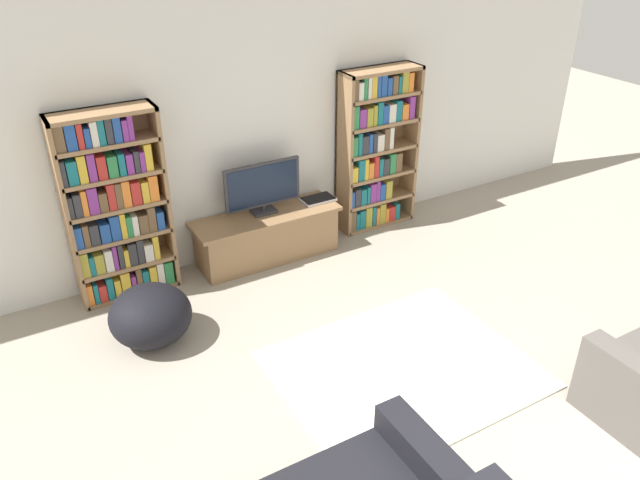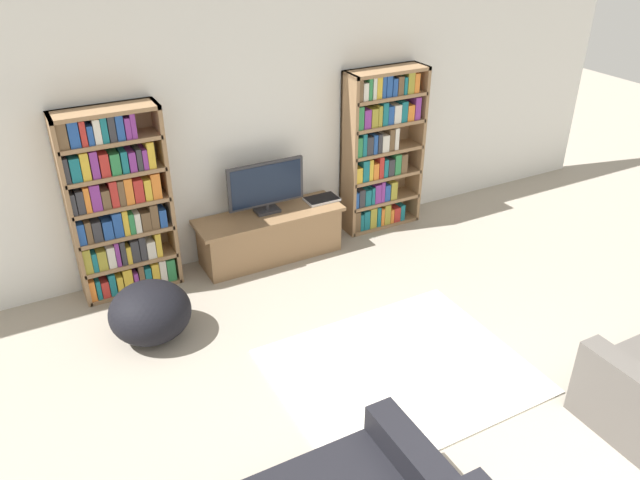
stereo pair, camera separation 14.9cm
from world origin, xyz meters
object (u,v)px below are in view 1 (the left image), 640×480
(bookshelf_left, at_px, (114,208))
(television, at_px, (263,187))
(beanbag_ottoman, at_px, (151,315))
(laptop, at_px, (318,199))
(bookshelf_right, at_px, (374,149))
(tv_stand, at_px, (267,236))

(bookshelf_left, relative_size, television, 2.20)
(beanbag_ottoman, bearing_deg, bookshelf_left, 89.16)
(bookshelf_left, xyz_separation_m, laptop, (1.99, -0.08, -0.36))
(bookshelf_right, xyz_separation_m, tv_stand, (-1.33, -0.11, -0.64))
(bookshelf_right, bearing_deg, tv_stand, -175.28)
(bookshelf_right, height_order, tv_stand, bookshelf_right)
(bookshelf_right, bearing_deg, laptop, -173.41)
(bookshelf_right, relative_size, laptop, 5.08)
(tv_stand, height_order, television, television)
(tv_stand, height_order, beanbag_ottoman, tv_stand)
(television, bearing_deg, bookshelf_left, 177.63)
(bookshelf_left, height_order, laptop, bookshelf_left)
(television, xyz_separation_m, laptop, (0.60, -0.02, -0.26))
(bookshelf_left, height_order, beanbag_ottoman, bookshelf_left)
(laptop, bearing_deg, beanbag_ottoman, -159.35)
(bookshelf_left, height_order, television, bookshelf_left)
(beanbag_ottoman, bearing_deg, laptop, 20.65)
(tv_stand, bearing_deg, bookshelf_left, 175.58)
(bookshelf_left, relative_size, laptop, 5.08)
(bookshelf_left, relative_size, tv_stand, 1.17)
(bookshelf_right, height_order, laptop, bookshelf_right)
(bookshelf_right, bearing_deg, television, -177.42)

